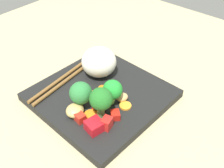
{
  "coord_description": "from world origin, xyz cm",
  "views": [
    {
      "loc": [
        30.32,
        -31.27,
        40.46
      ],
      "look_at": [
        1.57,
        1.87,
        3.83
      ],
      "focal_mm": 42.67,
      "sensor_mm": 36.0,
      "label": 1
    }
  ],
  "objects_px": {
    "rice_mound": "(99,62)",
    "chopstick_pair": "(69,76)",
    "broccoli_floret_2": "(101,100)",
    "square_plate": "(101,95)",
    "carrot_slice_0": "(80,96)"
  },
  "relations": [
    {
      "from": "square_plate",
      "to": "rice_mound",
      "type": "distance_m",
      "value": 0.08
    },
    {
      "from": "rice_mound",
      "to": "broccoli_floret_2",
      "type": "distance_m",
      "value": 0.14
    },
    {
      "from": "square_plate",
      "to": "broccoli_floret_2",
      "type": "distance_m",
      "value": 0.09
    },
    {
      "from": "square_plate",
      "to": "carrot_slice_0",
      "type": "relative_size",
      "value": 10.06
    },
    {
      "from": "carrot_slice_0",
      "to": "broccoli_floret_2",
      "type": "bearing_deg",
      "value": -6.8
    },
    {
      "from": "square_plate",
      "to": "carrot_slice_0",
      "type": "xyz_separation_m",
      "value": [
        -0.02,
        -0.04,
        0.01
      ]
    },
    {
      "from": "rice_mound",
      "to": "square_plate",
      "type": "bearing_deg",
      "value": -43.99
    },
    {
      "from": "square_plate",
      "to": "chopstick_pair",
      "type": "height_order",
      "value": "chopstick_pair"
    },
    {
      "from": "chopstick_pair",
      "to": "square_plate",
      "type": "bearing_deg",
      "value": 91.39
    },
    {
      "from": "square_plate",
      "to": "rice_mound",
      "type": "bearing_deg",
      "value": 136.01
    },
    {
      "from": "square_plate",
      "to": "broccoli_floret_2",
      "type": "height_order",
      "value": "broccoli_floret_2"
    },
    {
      "from": "square_plate",
      "to": "broccoli_floret_2",
      "type": "bearing_deg",
      "value": -46.29
    },
    {
      "from": "rice_mound",
      "to": "chopstick_pair",
      "type": "xyz_separation_m",
      "value": [
        -0.05,
        -0.06,
        -0.03
      ]
    },
    {
      "from": "rice_mound",
      "to": "carrot_slice_0",
      "type": "xyz_separation_m",
      "value": [
        0.03,
        -0.09,
        -0.03
      ]
    },
    {
      "from": "broccoli_floret_2",
      "to": "chopstick_pair",
      "type": "bearing_deg",
      "value": 164.23
    }
  ]
}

